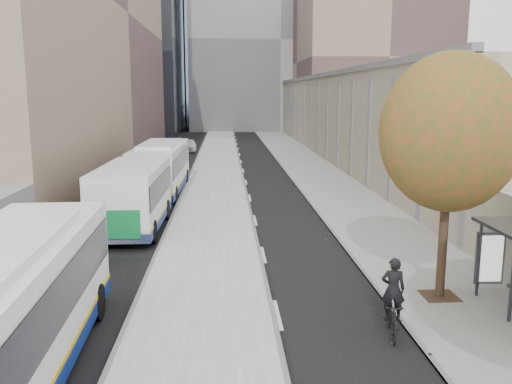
{
  "coord_description": "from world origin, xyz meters",
  "views": [
    {
      "loc": [
        -3.15,
        -2.93,
        6.43
      ],
      "look_at": [
        -1.92,
        18.44,
        2.5
      ],
      "focal_mm": 38.0,
      "sensor_mm": 36.0,
      "label": 1
    }
  ],
  "objects": [
    {
      "name": "bus_far",
      "position": [
        -7.4,
        27.92,
        1.7
      ],
      "size": [
        3.12,
        18.68,
        3.11
      ],
      "rotation": [
        0.0,
        0.0,
        -0.02
      ],
      "color": "white",
      "rests_on": "ground"
    },
    {
      "name": "sidewalk",
      "position": [
        4.12,
        35.0,
        0.04
      ],
      "size": [
        4.75,
        150.0,
        0.08
      ],
      "primitive_type": "cube",
      "color": "gray",
      "rests_on": "ground"
    },
    {
      "name": "building_far_block",
      "position": [
        6.0,
        96.0,
        15.0
      ],
      "size": [
        30.0,
        18.0,
        30.0
      ],
      "primitive_type": "cube",
      "color": "gray",
      "rests_on": "ground"
    },
    {
      "name": "bus_platform",
      "position": [
        -3.88,
        35.0,
        0.07
      ],
      "size": [
        4.25,
        150.0,
        0.15
      ],
      "primitive_type": "cube",
      "color": "#A7A7A7",
      "rests_on": "ground"
    },
    {
      "name": "cyclist",
      "position": [
        1.24,
        10.41,
        0.81
      ],
      "size": [
        0.77,
        1.77,
        2.19
      ],
      "rotation": [
        0.0,
        0.0,
        -0.17
      ],
      "color": "black",
      "rests_on": "ground"
    },
    {
      "name": "building_tan",
      "position": [
        15.5,
        64.0,
        4.0
      ],
      "size": [
        18.0,
        92.0,
        8.0
      ],
      "primitive_type": "cube",
      "color": "gray",
      "rests_on": "ground"
    },
    {
      "name": "distant_car",
      "position": [
        -7.17,
        57.06,
        0.7
      ],
      "size": [
        1.78,
        4.17,
        1.4
      ],
      "primitive_type": "imported",
      "rotation": [
        0.0,
        0.0,
        0.03
      ],
      "color": "white",
      "rests_on": "ground"
    },
    {
      "name": "tree_c",
      "position": [
        3.6,
        13.0,
        5.25
      ],
      "size": [
        4.2,
        4.2,
        7.28
      ],
      "color": "#302317",
      "rests_on": "sidewalk"
    }
  ]
}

